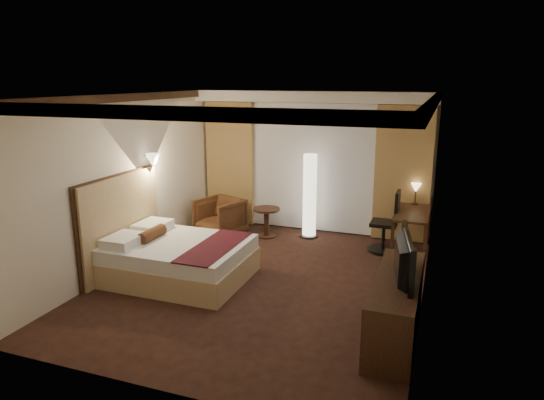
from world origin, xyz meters
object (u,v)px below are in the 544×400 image
(dresser, at_px, (396,306))
(armchair, at_px, (220,215))
(office_chair, at_px, (384,221))
(television, at_px, (397,250))
(side_table, at_px, (267,222))
(desk, at_px, (411,232))
(floor_lamp, at_px, (310,196))
(bed, at_px, (180,260))

(dresser, bearing_deg, armchair, 142.68)
(office_chair, distance_m, television, 2.92)
(side_table, distance_m, television, 4.01)
(armchair, distance_m, desk, 3.52)
(floor_lamp, distance_m, desk, 1.94)
(side_table, bearing_deg, desk, -0.38)
(office_chair, bearing_deg, dresser, -79.18)
(desk, xyz_separation_m, television, (0.02, -2.89, 0.68))
(armchair, distance_m, dresser, 4.48)
(armchair, relative_size, office_chair, 0.72)
(armchair, relative_size, side_table, 1.40)
(side_table, xyz_separation_m, dresser, (2.69, -2.91, 0.09))
(armchair, xyz_separation_m, floor_lamp, (1.64, 0.45, 0.41))
(floor_lamp, bearing_deg, television, -59.13)
(bed, relative_size, floor_lamp, 1.24)
(armchair, relative_size, floor_lamp, 0.49)
(side_table, height_order, dresser, dresser)
(floor_lamp, distance_m, television, 3.70)
(side_table, xyz_separation_m, desk, (2.64, -0.02, 0.10))
(side_table, height_order, television, television)
(desk, relative_size, dresser, 0.69)
(side_table, xyz_separation_m, television, (2.66, -2.91, 0.78))
(bed, height_order, dresser, dresser)
(side_table, relative_size, dresser, 0.30)
(armchair, bearing_deg, television, -17.00)
(armchair, height_order, floor_lamp, floor_lamp)
(armchair, relative_size, desk, 0.60)
(armchair, bearing_deg, side_table, 32.80)
(office_chair, bearing_deg, desk, 7.09)
(side_table, bearing_deg, floor_lamp, 19.02)
(side_table, bearing_deg, armchair, -167.76)
(floor_lamp, relative_size, dresser, 0.85)
(dresser, bearing_deg, television, 180.00)
(armchair, distance_m, television, 4.51)
(dresser, bearing_deg, desk, 90.99)
(side_table, relative_size, desk, 0.43)
(bed, height_order, office_chair, office_chair)
(floor_lamp, height_order, dresser, floor_lamp)
(floor_lamp, distance_m, office_chair, 1.48)
(side_table, height_order, floor_lamp, floor_lamp)
(television, bearing_deg, dresser, -99.53)
(side_table, bearing_deg, dresser, -47.28)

